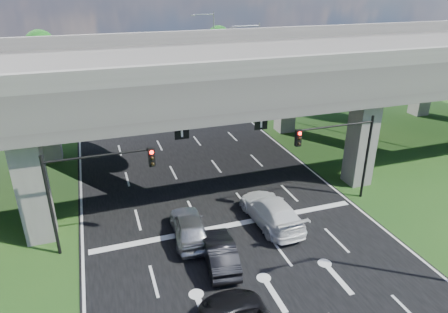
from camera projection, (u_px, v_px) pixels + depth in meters
ground at (252, 259)px, 21.92m from camera, size 160.00×160.00×0.00m
road at (202, 180)px, 30.57m from camera, size 18.00×120.00×0.03m
overpass at (192, 72)px, 29.10m from camera, size 80.00×15.00×10.00m
signal_right at (342, 146)px, 25.95m from camera, size 5.76×0.54×6.00m
signal_left at (91, 182)px, 21.33m from camera, size 5.76×0.54×6.00m
streetlight_far at (255, 63)px, 43.30m from camera, size 3.38×0.25×10.00m
streetlight_beyond at (211, 43)px, 57.15m from camera, size 3.38×0.25×10.00m
tree_left_near at (16, 85)px, 38.35m from camera, size 4.50×4.50×7.80m
tree_left_far at (39, 54)px, 52.36m from camera, size 4.80×4.80×8.32m
tree_right_near at (264, 67)px, 48.18m from camera, size 4.20×4.20×7.28m
tree_right_mid at (260, 57)px, 56.12m from camera, size 3.91×3.90×6.76m
tree_right_far at (216, 45)px, 61.60m from camera, size 4.50×4.50×7.80m
car_silver at (189, 227)px, 23.37m from camera, size 2.25×4.84×1.60m
car_dark at (220, 252)px, 21.33m from camera, size 2.05×4.52×1.44m
car_white at (271, 211)px, 24.91m from camera, size 2.59×5.85×1.67m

